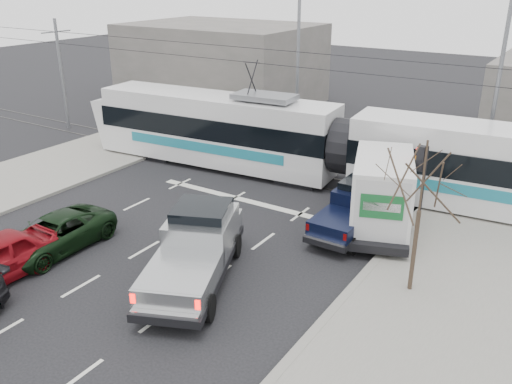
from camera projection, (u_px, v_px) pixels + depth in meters
The scene contains 14 objects.
ground at pixel (179, 262), 19.46m from camera, with size 120.00×120.00×0.00m, color black.
sidewalk_right at pixel (430, 347), 14.94m from camera, with size 6.00×60.00×0.15m, color gray.
rails at pixel (308, 179), 27.25m from camera, with size 60.00×1.60×0.03m, color #33302D.
building_left at pixel (222, 64), 42.47m from camera, with size 14.00×10.00×6.00m, color slate.
bare_tree at pixel (422, 184), 16.18m from camera, with size 2.40×2.40×5.00m.
traffic_signal at pixel (421, 172), 20.26m from camera, with size 0.44×0.44×3.60m.
street_lamp_near at pixel (494, 79), 24.80m from camera, with size 2.38×0.25×9.00m.
street_lamp_far at pixel (295, 55), 32.10m from camera, with size 2.38×0.25×9.00m.
catenary at pixel (311, 103), 25.79m from camera, with size 60.00×0.20×7.00m.
tram at pixel (344, 147), 25.55m from camera, with size 27.52×5.13×5.59m.
silver_pickup at pixel (197, 247), 18.13m from camera, with size 4.42×6.63×2.29m.
box_truck at pixel (382, 192), 21.57m from camera, with size 4.14×6.65×3.14m.
navy_pickup at pixel (354, 209), 21.41m from camera, with size 1.87×4.67×1.96m.
green_car at pixel (54, 234), 20.05m from camera, with size 2.18×4.73×1.32m, color black.
Camera 1 is at (11.53, -12.89, 9.67)m, focal length 38.00 mm.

